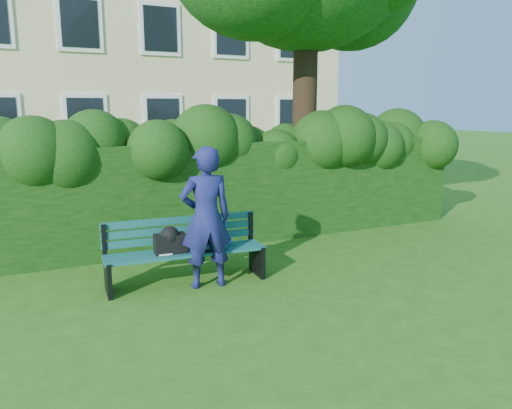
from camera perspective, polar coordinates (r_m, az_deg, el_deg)
name	(u,v)px	position (r m, az deg, el deg)	size (l,w,h in m)	color
ground	(274,276)	(7.28, 2.08, -8.18)	(80.00, 80.00, 0.00)	#2C5214
apartment_building	(98,8)	(20.63, -17.60, 20.63)	(16.00, 8.08, 12.00)	beige
hedge	(217,192)	(9.00, -4.45, 1.45)	(10.00, 1.00, 1.80)	#0D330B
park_bench	(189,247)	(6.95, -7.65, -4.85)	(2.22, 0.71, 0.89)	#0E4844
man_reading	(206,218)	(6.66, -5.74, -1.52)	(0.69, 0.46, 1.91)	navy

